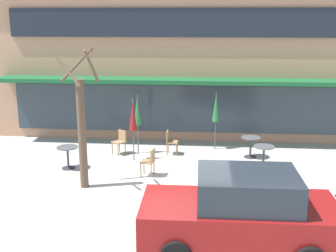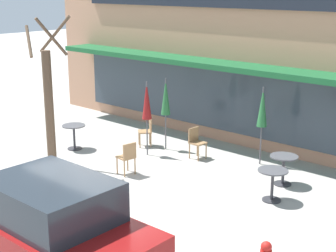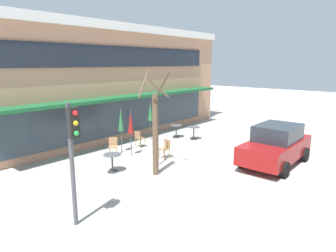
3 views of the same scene
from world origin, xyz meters
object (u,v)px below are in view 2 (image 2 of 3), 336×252
object	(u,v)px
cafe_table_by_tree	(284,165)
cafe_chair_2	(147,130)
patio_umbrella_corner_open	(147,101)
street_tree	(49,104)
cafe_chair_1	(196,141)
parked_sedan	(49,227)
cafe_chair_0	(127,156)
cafe_table_streetside	(273,180)
cafe_table_near_wall	(74,133)
patio_umbrella_cream_folded	(166,97)
patio_umbrella_green_folded	(262,108)

from	to	relation	value
cafe_table_by_tree	cafe_chair_2	distance (m)	4.77
patio_umbrella_corner_open	street_tree	world-z (taller)	street_tree
cafe_chair_2	street_tree	distance (m)	3.51
cafe_chair_1	parked_sedan	xyz separation A→B (m)	(2.05, -6.50, 0.35)
cafe_chair_1	cafe_chair_0	bearing A→B (deg)	-101.69
patio_umbrella_corner_open	cafe_chair_0	bearing A→B (deg)	-63.29
cafe_table_streetside	street_tree	bearing A→B (deg)	-158.83
cafe_chair_1	cafe_chair_2	size ratio (longest dim) A/B	1.00
cafe_table_near_wall	street_tree	distance (m)	2.23
cafe_chair_1	cafe_chair_2	xyz separation A→B (m)	(-1.84, -0.12, 0.00)
patio_umbrella_cream_folded	cafe_chair_1	distance (m)	1.63
cafe_table_by_tree	cafe_table_near_wall	bearing A→B (deg)	-164.68
cafe_chair_2	parked_sedan	size ratio (longest dim) A/B	0.21
cafe_table_by_tree	patio_umbrella_corner_open	bearing A→B (deg)	-171.75
cafe_table_streetside	parked_sedan	xyz separation A→B (m)	(-1.20, -5.30, 0.36)
patio_umbrella_green_folded	patio_umbrella_cream_folded	size ratio (longest dim) A/B	1.00
cafe_chair_0	cafe_chair_1	distance (m)	2.32
cafe_chair_0	street_tree	size ratio (longest dim) A/B	0.22
parked_sedan	cafe_chair_1	bearing A→B (deg)	107.47
cafe_chair_2	parked_sedan	xyz separation A→B (m)	(3.89, -6.38, 0.35)
patio_umbrella_cream_folded	cafe_chair_1	xyz separation A→B (m)	(1.20, -0.02, -1.10)
cafe_table_near_wall	patio_umbrella_corner_open	distance (m)	2.57
cafe_table_near_wall	cafe_chair_1	distance (m)	3.76
patio_umbrella_cream_folded	street_tree	bearing A→B (deg)	-108.10
cafe_chair_0	parked_sedan	world-z (taller)	parked_sedan
cafe_table_by_tree	patio_umbrella_corner_open	size ratio (longest dim) A/B	0.35
cafe_chair_0	parked_sedan	size ratio (longest dim) A/B	0.21
cafe_table_by_tree	cafe_chair_0	bearing A→B (deg)	-147.86
parked_sedan	street_tree	world-z (taller)	street_tree
patio_umbrella_green_folded	cafe_chair_0	world-z (taller)	patio_umbrella_green_folded
cafe_table_streetside	cafe_chair_0	size ratio (longest dim) A/B	0.85
patio_umbrella_corner_open	cafe_chair_1	bearing A→B (deg)	30.94
patio_umbrella_green_folded	patio_umbrella_corner_open	xyz separation A→B (m)	(-2.91, -1.53, 0.00)
street_tree	cafe_table_streetside	bearing A→B (deg)	21.17
cafe_table_streetside	cafe_chair_1	size ratio (longest dim) A/B	0.85
patio_umbrella_green_folded	parked_sedan	xyz separation A→B (m)	(0.37, -7.29, -0.75)
patio_umbrella_corner_open	parked_sedan	distance (m)	6.67
cafe_chair_2	street_tree	bearing A→B (deg)	-97.99
cafe_chair_1	street_tree	distance (m)	4.27
patio_umbrella_corner_open	patio_umbrella_cream_folded	bearing A→B (deg)	86.73
cafe_chair_1	parked_sedan	size ratio (longest dim) A/B	0.21
patio_umbrella_green_folded	parked_sedan	world-z (taller)	patio_umbrella_green_folded
cafe_table_by_tree	parked_sedan	bearing A→B (deg)	-97.88
patio_umbrella_green_folded	street_tree	bearing A→B (deg)	-133.82
cafe_table_near_wall	patio_umbrella_cream_folded	world-z (taller)	patio_umbrella_cream_folded
cafe_table_by_tree	cafe_chair_1	world-z (taller)	cafe_chair_1
cafe_chair_0	cafe_table_streetside	bearing A→B (deg)	16.11
cafe_table_near_wall	cafe_chair_2	bearing A→B (deg)	50.10
street_tree	cafe_chair_2	bearing A→B (deg)	82.01
patio_umbrella_cream_folded	cafe_table_near_wall	bearing A→B (deg)	-138.29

